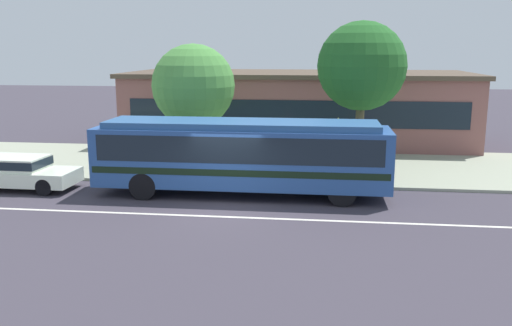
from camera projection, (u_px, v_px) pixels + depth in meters
The scene contains 12 objects.
ground_plane at pixel (223, 210), 18.71m from camera, with size 120.00×120.00×0.00m, color #3B3641.
sidewalk_slab at pixel (251, 164), 25.87m from camera, with size 60.00×8.00×0.12m, color #989D88.
lane_stripe_center at pixel (218, 217), 17.93m from camera, with size 56.00×0.16×0.01m, color silver.
transit_bus at pixel (242, 152), 20.30m from camera, with size 10.89×2.55×2.81m.
sedan_behind_bus at pixel (16, 171), 21.36m from camera, with size 4.63×1.91×1.29m.
pedestrian_waiting_near_sign at pixel (161, 151), 23.39m from camera, with size 0.38×0.38×1.70m.
pedestrian_walking_along_curb at pixel (384, 153), 22.81m from camera, with size 0.45×0.45×1.72m.
pedestrian_standing_by_tree at pixel (272, 151), 23.50m from camera, with size 0.35×0.35×1.68m.
bus_stop_sign at pixel (337, 141), 21.88m from camera, with size 0.10×0.44×2.57m.
street_tree_near_stop at pixel (194, 86), 24.69m from camera, with size 3.77×3.77×5.53m.
street_tree_mid_block at pixel (362, 67), 23.67m from camera, with size 3.87×3.87×6.49m.
station_building at pixel (298, 107), 31.88m from camera, with size 19.52×7.97×4.09m.
Camera 1 is at (3.32, -17.71, 5.42)m, focal length 38.29 mm.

